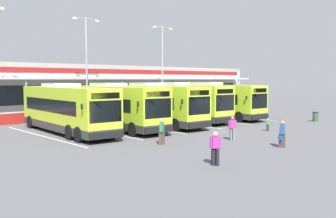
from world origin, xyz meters
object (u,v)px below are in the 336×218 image
Objects in this scene: coach_bus_leftmost at (67,110)px; lamp_post_centre at (86,60)px; pedestrian_in_dark_coat at (232,128)px; litter_bin at (315,117)px; coach_bus_centre at (153,105)px; coach_bus_right_centre at (180,103)px; pedestrian_approaching_bus at (162,131)px; coach_bus_rightmost at (213,101)px; pedestrian_with_handbag at (282,133)px; pedestrian_child at (268,124)px; coach_bus_left_centre at (114,107)px; lamp_post_east at (162,62)px; pedestrian_near_bin at (215,147)px.

coach_bus_leftmost is 14.78m from lamp_post_centre.
pedestrian_in_dark_coat is 1.74× the size of litter_bin.
coach_bus_right_centre is at bearing 11.39° from coach_bus_centre.
pedestrian_in_dark_coat is 4.98m from pedestrian_approaching_bus.
pedestrian_with_handbag is at bearing -126.07° from coach_bus_rightmost.
litter_bin is (13.06, -20.56, -5.82)m from lamp_post_centre.
pedestrian_with_handbag is 1.00× the size of pedestrian_in_dark_coat.
lamp_post_centre reaches higher than litter_bin.
coach_bus_right_centre is at bearing 40.80° from pedestrian_approaching_bus.
pedestrian_with_handbag is at bearing -161.16° from litter_bin.
coach_bus_right_centre is 12.24× the size of pedestrian_child.
coach_bus_right_centre is 12.61m from pedestrian_in_dark_coat.
coach_bus_left_centre is at bearing 102.70° from pedestrian_in_dark_coat.
lamp_post_centre reaches higher than pedestrian_with_handbag.
lamp_post_centre is (-8.46, 11.50, 4.50)m from coach_bus_rightmost.
coach_bus_centre is at bearing -168.61° from coach_bus_right_centre.
coach_bus_left_centre is 14.26m from pedestrian_with_handbag.
pedestrian_with_handbag is 3.63m from pedestrian_in_dark_coat.
coach_bus_right_centre reaches higher than pedestrian_in_dark_coat.
lamp_post_centre reaches higher than coach_bus_rightmost.
pedestrian_approaching_bus is at bearing -131.97° from lamp_post_east.
lamp_post_east is (7.00, 20.31, 5.75)m from pedestrian_child.
lamp_post_centre and lamp_post_east have the same top height.
lamp_post_east is (19.18, 25.15, 5.42)m from pedestrian_near_bin.
pedestrian_in_dark_coat is 0.15× the size of lamp_post_centre.
pedestrian_approaching_bus is (1.90, -8.74, -0.91)m from coach_bus_leftmost.
coach_bus_left_centre is at bearing -144.30° from lamp_post_east.
pedestrian_approaching_bus is 0.15× the size of lamp_post_east.
coach_bus_centre is at bearing 113.15° from pedestrian_child.
pedestrian_near_bin is 6.20m from pedestrian_approaching_bus.
pedestrian_with_handbag is 7.25m from pedestrian_child.
coach_bus_right_centre is 13.94m from pedestrian_approaching_bus.
coach_bus_centre and coach_bus_right_centre have the same top height.
litter_bin is at bearing 18.84° from pedestrian_with_handbag.
coach_bus_left_centre is 8.74m from pedestrian_approaching_bus.
pedestrian_with_handbag is at bearing -50.25° from pedestrian_approaching_bus.
lamp_post_centre reaches higher than pedestrian_child.
coach_bus_centre is at bearing -3.49° from coach_bus_leftmost.
pedestrian_with_handbag and pedestrian_near_bin have the same top height.
litter_bin is (4.59, -9.06, -1.32)m from coach_bus_rightmost.
coach_bus_left_centre is 7.59× the size of pedestrian_near_bin.
pedestrian_in_dark_coat is at bearing -118.30° from coach_bus_right_centre.
pedestrian_approaching_bus is (-2.22, -8.40, -0.91)m from coach_bus_left_centre.
pedestrian_child is 10.37m from pedestrian_approaching_bus.
pedestrian_child is (12.21, -9.82, -1.24)m from coach_bus_leftmost.
coach_bus_leftmost is 15.72m from pedestrian_child.
pedestrian_in_dark_coat is at bearing -95.05° from lamp_post_centre.
coach_bus_left_centre is 7.59× the size of pedestrian_in_dark_coat.
pedestrian_child is at bearing -79.80° from lamp_post_centre.
pedestrian_child is (-4.66, -9.61, -1.24)m from coach_bus_rightmost.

